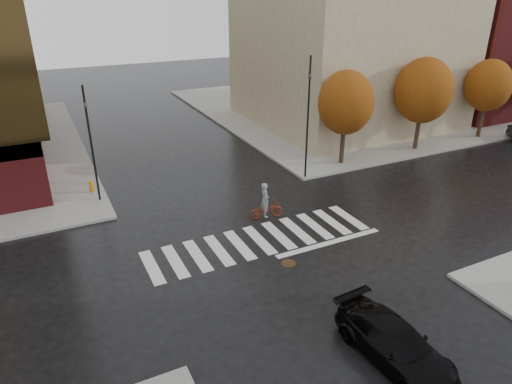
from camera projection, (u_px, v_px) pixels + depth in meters
ground at (264, 245)px, 22.60m from camera, size 120.00×120.00×0.00m
sidewalk_ne at (350, 106)px, 48.16m from camera, size 30.00×30.00×0.15m
crosswalk at (259, 240)px, 23.00m from camera, size 12.00×3.00×0.01m
building_ne_tan at (349, 17)px, 39.52m from camera, size 16.00×16.00×18.00m
building_ne_brick at (483, 35)px, 45.98m from camera, size 14.00×14.00×14.00m
tree_ne_a at (346, 103)px, 30.81m from camera, size 3.80×3.80×6.50m
tree_ne_b at (424, 91)px, 33.57m from camera, size 4.20×4.20×6.89m
tree_ne_c at (488, 86)px, 36.49m from camera, size 3.60×3.60×6.31m
sedan at (394, 343)px, 15.43m from camera, size 2.25×4.85×1.37m
cyclist at (266, 206)px, 24.90m from camera, size 1.92×0.94×2.09m
traffic_light_nw at (90, 138)px, 25.42m from camera, size 0.20×0.18×6.74m
traffic_light_ne at (308, 110)px, 28.35m from camera, size 0.17×0.20×7.79m
fire_hydrant at (91, 186)px, 27.81m from camera, size 0.26×0.26×0.74m
manhole at (289, 263)px, 21.06m from camera, size 0.91×0.91×0.01m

